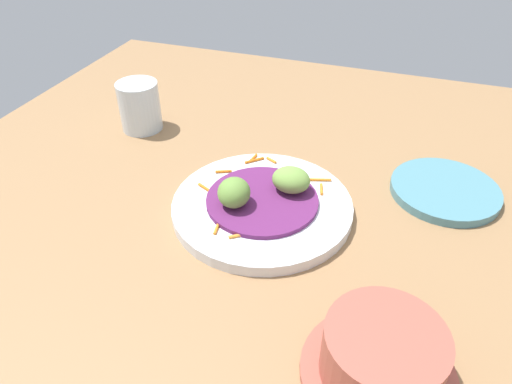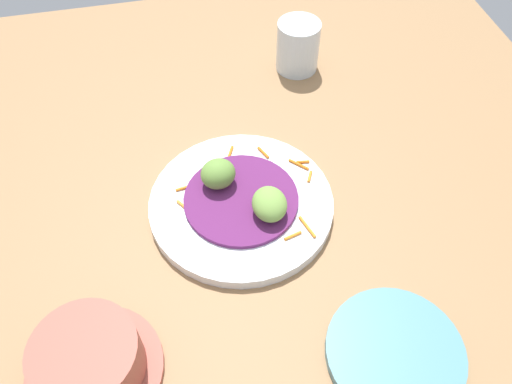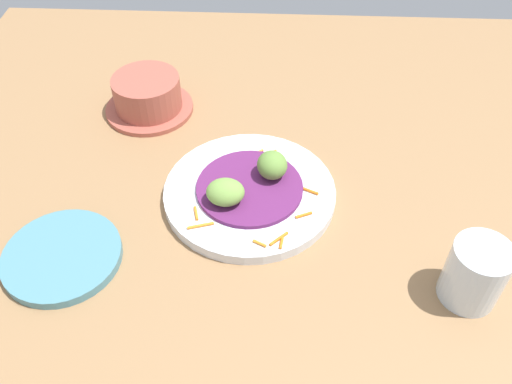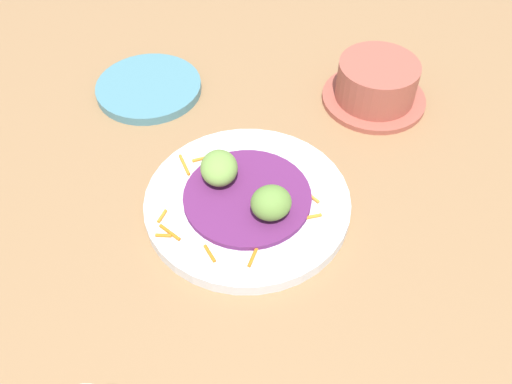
# 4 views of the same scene
# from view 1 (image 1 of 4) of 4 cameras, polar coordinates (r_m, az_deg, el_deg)

# --- Properties ---
(table_surface) EXTENTS (1.10, 1.10, 0.02)m
(table_surface) POSITION_cam_1_polar(r_m,az_deg,el_deg) (0.65, 1.58, -3.23)
(table_surface) COLOR #936D47
(table_surface) RESTS_ON ground
(main_plate) EXTENTS (0.25, 0.25, 0.02)m
(main_plate) POSITION_cam_1_polar(r_m,az_deg,el_deg) (0.64, 0.85, -1.62)
(main_plate) COLOR silver
(main_plate) RESTS_ON table_surface
(cabbage_bed) EXTENTS (0.15, 0.15, 0.01)m
(cabbage_bed) POSITION_cam_1_polar(r_m,az_deg,el_deg) (0.63, 0.86, -0.82)
(cabbage_bed) COLOR #60235B
(cabbage_bed) RESTS_ON main_plate
(carrot_garnish) EXTENTS (0.19, 0.18, 0.00)m
(carrot_garnish) POSITION_cam_1_polar(r_m,az_deg,el_deg) (0.66, 0.23, 1.09)
(carrot_garnish) COLOR orange
(carrot_garnish) RESTS_ON main_plate
(guac_scoop_left) EXTENTS (0.05, 0.05, 0.03)m
(guac_scoop_left) POSITION_cam_1_polar(r_m,az_deg,el_deg) (0.64, 4.31, 1.50)
(guac_scoop_left) COLOR #759E47
(guac_scoop_left) RESTS_ON cabbage_bed
(guac_scoop_center) EXTENTS (0.06, 0.05, 0.04)m
(guac_scoop_center) POSITION_cam_1_polar(r_m,az_deg,el_deg) (0.61, -2.71, -0.06)
(guac_scoop_center) COLOR olive
(guac_scoop_center) RESTS_ON cabbage_bed
(side_plate_small) EXTENTS (0.15, 0.15, 0.01)m
(side_plate_small) POSITION_cam_1_polar(r_m,az_deg,el_deg) (0.72, 22.08, 0.21)
(side_plate_small) COLOR teal
(side_plate_small) RESTS_ON table_surface
(terracotta_bowl) EXTENTS (0.15, 0.15, 0.06)m
(terracotta_bowl) POSITION_cam_1_polar(r_m,az_deg,el_deg) (0.47, 15.13, -18.95)
(terracotta_bowl) COLOR #A85142
(terracotta_bowl) RESTS_ON table_surface
(water_glass) EXTENTS (0.07, 0.07, 0.08)m
(water_glass) POSITION_cam_1_polar(r_m,az_deg,el_deg) (0.84, -14.03, 10.14)
(water_glass) COLOR silver
(water_glass) RESTS_ON table_surface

